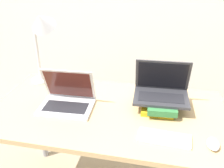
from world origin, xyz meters
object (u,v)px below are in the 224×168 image
(laptop_on_books, at_px, (161,90))
(book_stack, at_px, (160,105))
(mouse, at_px, (213,144))
(wireless_keyboard, at_px, (164,138))
(laptop_left, at_px, (67,99))
(desk_lamp, at_px, (41,29))

(laptop_on_books, bearing_deg, book_stack, -89.48)
(mouse, bearing_deg, wireless_keyboard, 178.27)
(book_stack, height_order, mouse, book_stack)
(laptop_on_books, relative_size, mouse, 3.33)
(laptop_left, height_order, desk_lamp, desk_lamp)
(book_stack, relative_size, mouse, 2.57)
(laptop_on_books, height_order, wireless_keyboard, laptop_on_books)
(wireless_keyboard, bearing_deg, laptop_on_books, 96.59)
(mouse, bearing_deg, book_stack, 133.77)
(laptop_left, bearing_deg, desk_lamp, 134.17)
(laptop_left, bearing_deg, mouse, -13.72)
(book_stack, relative_size, wireless_keyboard, 0.94)
(desk_lamp, bearing_deg, laptop_on_books, -9.24)
(laptop_on_books, distance_m, wireless_keyboard, 0.34)
(book_stack, xyz_separation_m, desk_lamp, (-0.80, 0.17, 0.36))
(book_stack, distance_m, wireless_keyboard, 0.28)
(wireless_keyboard, bearing_deg, desk_lamp, 151.85)
(laptop_on_books, bearing_deg, laptop_left, -167.47)
(laptop_left, xyz_separation_m, book_stack, (0.56, 0.08, -0.02))
(book_stack, height_order, laptop_on_books, laptop_on_books)
(desk_lamp, bearing_deg, wireless_keyboard, -28.15)
(laptop_on_books, distance_m, mouse, 0.43)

